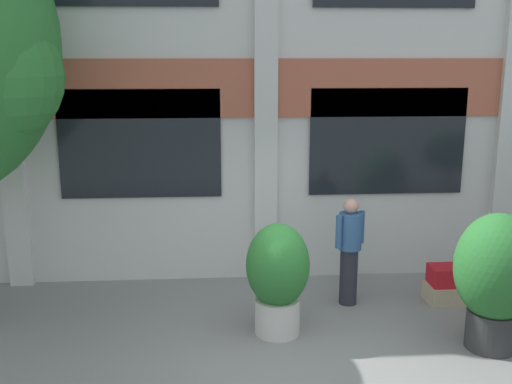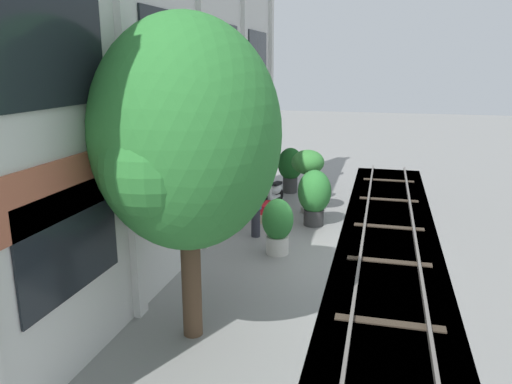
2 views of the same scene
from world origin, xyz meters
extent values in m
plane|color=gray|center=(0.00, 0.00, 0.00)|extent=(80.00, 80.00, 0.00)
cube|color=silver|center=(0.00, 2.97, 4.12)|extent=(15.66, 0.50, 8.24)
cube|color=#AD5B42|center=(0.00, 2.70, 3.10)|extent=(15.66, 0.06, 0.90)
cube|color=silver|center=(-3.92, 2.66, 4.12)|extent=(0.36, 0.16, 8.24)
cube|color=silver|center=(0.00, 2.66, 4.12)|extent=(0.36, 0.16, 8.24)
cube|color=silver|center=(3.92, 2.66, 4.12)|extent=(0.36, 0.16, 8.24)
cube|color=silver|center=(7.83, 2.66, 4.12)|extent=(0.36, 0.16, 8.24)
cube|color=black|center=(-5.87, 2.69, 2.25)|extent=(2.51, 0.04, 1.70)
cube|color=black|center=(-1.96, 2.69, 2.25)|extent=(2.51, 0.04, 1.70)
cube|color=black|center=(1.96, 2.69, 2.25)|extent=(2.51, 0.04, 1.70)
cube|color=black|center=(5.87, 2.69, 2.25)|extent=(2.51, 0.04, 1.70)
cube|color=black|center=(-5.87, 2.69, 5.15)|extent=(2.51, 0.04, 1.70)
cube|color=black|center=(-1.96, 2.69, 5.15)|extent=(2.51, 0.04, 1.70)
cube|color=black|center=(1.96, 2.69, 5.15)|extent=(2.51, 0.04, 1.70)
cube|color=black|center=(5.87, 2.69, 5.15)|extent=(2.51, 0.04, 1.70)
cube|color=#5B5449|center=(0.00, -2.21, -0.14)|extent=(23.66, 2.80, 0.28)
cube|color=#605B56|center=(0.00, -2.93, 0.07)|extent=(23.66, 0.07, 0.15)
cube|color=#605B56|center=(0.00, -1.49, 0.07)|extent=(23.66, 0.07, 0.15)
cube|color=#382D23|center=(-3.09, -2.21, 0.01)|extent=(0.24, 2.10, 0.03)
cube|color=#382D23|center=(0.11, -2.21, 0.01)|extent=(0.24, 2.10, 0.03)
cube|color=#382D23|center=(2.96, -2.21, 0.01)|extent=(0.24, 2.10, 0.03)
cube|color=#382D23|center=(6.21, -2.21, 0.01)|extent=(0.24, 2.10, 0.03)
cube|color=#382D23|center=(9.41, -2.21, 0.01)|extent=(0.24, 2.10, 0.03)
cylinder|color=#4C3826|center=(-4.38, 1.35, 1.33)|extent=(0.36, 0.36, 2.66)
ellipsoid|color=#2D7A33|center=(-4.38, 1.35, 3.75)|extent=(3.23, 3.23, 3.98)
sphere|color=#2D7A33|center=(-5.19, 1.55, 3.36)|extent=(1.78, 1.78, 1.78)
sphere|color=#2D7A33|center=(-3.57, 1.15, 3.36)|extent=(1.78, 1.78, 1.78)
cylinder|color=#333333|center=(6.43, 1.53, 0.30)|extent=(0.57, 0.57, 0.60)
ellipsoid|color=#19561E|center=(6.43, 1.53, 1.13)|extent=(0.98, 0.98, 1.25)
cylinder|color=beige|center=(-0.01, 0.67, 0.24)|extent=(0.59, 0.59, 0.48)
ellipsoid|color=#2D7A33|center=(-0.01, 0.67, 0.95)|extent=(0.83, 0.83, 1.11)
cylinder|color=gray|center=(3.88, 0.49, 0.09)|extent=(0.39, 0.39, 0.19)
cylinder|color=brown|center=(3.88, 0.49, 0.88)|extent=(0.07, 0.07, 1.39)
ellipsoid|color=#388438|center=(3.88, 0.49, 1.74)|extent=(1.08, 1.08, 0.81)
cylinder|color=#333333|center=(2.63, 0.08, 0.25)|extent=(0.62, 0.62, 0.50)
ellipsoid|color=#2D7A33|center=(2.63, 0.08, 1.07)|extent=(1.03, 1.03, 1.35)
cube|color=tan|center=(2.75, 1.52, 0.14)|extent=(0.88, 0.48, 0.27)
cube|color=red|center=(2.75, 1.52, 0.41)|extent=(0.78, 0.41, 0.28)
cylinder|color=black|center=(4.11, 1.95, 0.24)|extent=(0.48, 0.23, 0.48)
cylinder|color=black|center=(4.97, 1.67, 0.24)|extent=(0.48, 0.23, 0.48)
cube|color=silver|center=(4.55, 1.80, 0.28)|extent=(0.72, 0.44, 0.08)
ellipsoid|color=silver|center=(4.79, 1.72, 0.52)|extent=(0.61, 0.42, 0.36)
cube|color=black|center=(4.79, 1.72, 0.72)|extent=(0.49, 0.35, 0.10)
cube|color=silver|center=(4.19, 1.92, 0.58)|extent=(0.20, 0.30, 0.60)
cylinder|color=#B7B7BF|center=(4.17, 1.93, 0.96)|extent=(0.19, 0.49, 0.03)
cylinder|color=#282833|center=(1.14, 1.56, 0.42)|extent=(0.26, 0.26, 0.85)
cylinder|color=#33598C|center=(1.14, 1.56, 1.12)|extent=(0.34, 0.34, 0.54)
sphere|color=tan|center=(1.14, 1.56, 1.49)|extent=(0.22, 0.22, 0.22)
cylinder|color=#33598C|center=(0.95, 1.45, 1.14)|extent=(0.09, 0.09, 0.48)
cylinder|color=#33598C|center=(1.33, 1.67, 1.14)|extent=(0.09, 0.09, 0.48)
camera|label=1|loc=(-0.79, -6.63, 3.62)|focal=42.00mm
camera|label=2|loc=(-12.19, -1.87, 4.93)|focal=35.00mm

